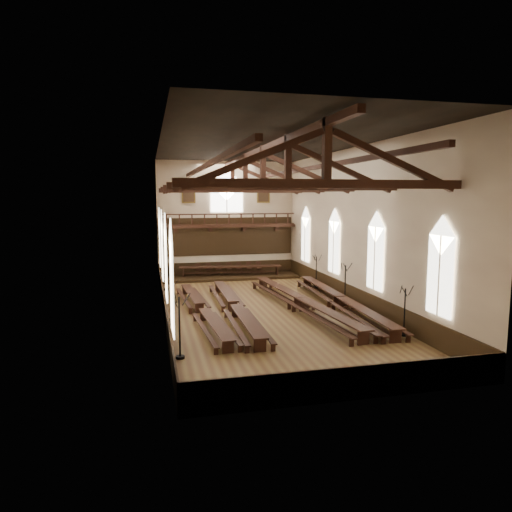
{
  "coord_description": "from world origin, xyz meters",
  "views": [
    {
      "loc": [
        -6.71,
        -26.64,
        6.9
      ],
      "look_at": [
        -0.07,
        1.5,
        3.15
      ],
      "focal_mm": 32.0,
      "sensor_mm": 36.0,
      "label": 1
    }
  ],
  "objects_px": {
    "candelabrum_left_far": "(166,279)",
    "candelabrum_right_near": "(404,321)",
    "dais": "(231,277)",
    "high_table": "(231,267)",
    "candelabrum_right_far": "(316,278)",
    "refectory_row_c": "(301,301)",
    "candelabrum_right_mid": "(345,292)",
    "candelabrum_left_mid": "(172,307)",
    "refectory_row_a": "(202,309)",
    "refectory_row_b": "(235,306)",
    "candelabrum_left_near": "(180,339)",
    "refectory_row_d": "(341,299)"
  },
  "relations": [
    {
      "from": "refectory_row_b",
      "to": "candelabrum_right_mid",
      "type": "xyz_separation_m",
      "value": [
        7.45,
        0.99,
        0.29
      ]
    },
    {
      "from": "refectory_row_b",
      "to": "high_table",
      "type": "xyz_separation_m",
      "value": [
        1.93,
        12.18,
        0.38
      ]
    },
    {
      "from": "candelabrum_right_near",
      "to": "candelabrum_right_far",
      "type": "bearing_deg",
      "value": 90.0
    },
    {
      "from": "dais",
      "to": "candelabrum_right_far",
      "type": "height_order",
      "value": "candelabrum_right_far"
    },
    {
      "from": "refectory_row_d",
      "to": "candelabrum_left_mid",
      "type": "bearing_deg",
      "value": -178.8
    },
    {
      "from": "refectory_row_c",
      "to": "candelabrum_right_near",
      "type": "height_order",
      "value": "candelabrum_right_near"
    },
    {
      "from": "high_table",
      "to": "candelabrum_right_mid",
      "type": "distance_m",
      "value": 12.48
    },
    {
      "from": "refectory_row_a",
      "to": "candelabrum_right_far",
      "type": "bearing_deg",
      "value": 33.83
    },
    {
      "from": "refectory_row_b",
      "to": "candelabrum_right_far",
      "type": "bearing_deg",
      "value": 39.87
    },
    {
      "from": "high_table",
      "to": "refectory_row_d",
      "type": "bearing_deg",
      "value": -68.54
    },
    {
      "from": "candelabrum_right_near",
      "to": "candelabrum_right_mid",
      "type": "bearing_deg",
      "value": 90.0
    },
    {
      "from": "candelabrum_right_far",
      "to": "high_table",
      "type": "bearing_deg",
      "value": 132.82
    },
    {
      "from": "candelabrum_left_mid",
      "to": "candelabrum_right_mid",
      "type": "bearing_deg",
      "value": 6.44
    },
    {
      "from": "refectory_row_a",
      "to": "candelabrum_left_near",
      "type": "distance_m",
      "value": 6.88
    },
    {
      "from": "dais",
      "to": "high_table",
      "type": "height_order",
      "value": "high_table"
    },
    {
      "from": "refectory_row_c",
      "to": "candelabrum_right_mid",
      "type": "bearing_deg",
      "value": 14.48
    },
    {
      "from": "refectory_row_c",
      "to": "candelabrum_left_mid",
      "type": "xyz_separation_m",
      "value": [
        -7.81,
        -0.4,
        0.12
      ]
    },
    {
      "from": "refectory_row_a",
      "to": "candelabrum_right_far",
      "type": "relative_size",
      "value": 5.29
    },
    {
      "from": "dais",
      "to": "candelabrum_right_mid",
      "type": "relative_size",
      "value": 4.23
    },
    {
      "from": "refectory_row_c",
      "to": "candelabrum_left_mid",
      "type": "distance_m",
      "value": 7.82
    },
    {
      "from": "refectory_row_c",
      "to": "dais",
      "type": "xyz_separation_m",
      "value": [
        -2.24,
        12.04,
        -0.47
      ]
    },
    {
      "from": "refectory_row_b",
      "to": "refectory_row_c",
      "type": "bearing_deg",
      "value": 1.95
    },
    {
      "from": "candelabrum_right_far",
      "to": "refectory_row_d",
      "type": "bearing_deg",
      "value": -96.53
    },
    {
      "from": "refectory_row_a",
      "to": "refectory_row_c",
      "type": "relative_size",
      "value": 0.92
    },
    {
      "from": "dais",
      "to": "candelabrum_right_near",
      "type": "relative_size",
      "value": 4.46
    },
    {
      "from": "candelabrum_right_near",
      "to": "refectory_row_b",
      "type": "bearing_deg",
      "value": 140.87
    },
    {
      "from": "refectory_row_d",
      "to": "candelabrum_right_near",
      "type": "distance_m",
      "value": 6.06
    },
    {
      "from": "candelabrum_left_mid",
      "to": "refectory_row_b",
      "type": "bearing_deg",
      "value": 4.12
    },
    {
      "from": "refectory_row_a",
      "to": "candelabrum_right_near",
      "type": "bearing_deg",
      "value": -32.47
    },
    {
      "from": "refectory_row_a",
      "to": "candelabrum_left_far",
      "type": "xyz_separation_m",
      "value": [
        -1.7,
        8.23,
        0.36
      ]
    },
    {
      "from": "refectory_row_a",
      "to": "refectory_row_b",
      "type": "bearing_deg",
      "value": 2.28
    },
    {
      "from": "candelabrum_right_near",
      "to": "candelabrum_right_mid",
      "type": "height_order",
      "value": "candelabrum_right_mid"
    },
    {
      "from": "candelabrum_left_mid",
      "to": "candelabrum_right_near",
      "type": "distance_m",
      "value": 12.52
    },
    {
      "from": "refectory_row_c",
      "to": "high_table",
      "type": "height_order",
      "value": "high_table"
    },
    {
      "from": "candelabrum_right_near",
      "to": "candelabrum_left_far",
      "type": "bearing_deg",
      "value": 127.99
    },
    {
      "from": "candelabrum_left_far",
      "to": "candelabrum_right_near",
      "type": "xyz_separation_m",
      "value": [
        11.1,
        -14.21,
        -0.07
      ]
    },
    {
      "from": "candelabrum_right_mid",
      "to": "candelabrum_right_far",
      "type": "bearing_deg",
      "value": 90.0
    },
    {
      "from": "refectory_row_d",
      "to": "high_table",
      "type": "distance_m",
      "value": 13.14
    },
    {
      "from": "candelabrum_left_mid",
      "to": "candelabrum_right_mid",
      "type": "relative_size",
      "value": 0.85
    },
    {
      "from": "candelabrum_left_near",
      "to": "refectory_row_a",
      "type": "bearing_deg",
      "value": 75.68
    },
    {
      "from": "candelabrum_left_far",
      "to": "candelabrum_right_mid",
      "type": "relative_size",
      "value": 1.03
    },
    {
      "from": "candelabrum_right_near",
      "to": "candelabrum_right_mid",
      "type": "relative_size",
      "value": 0.95
    },
    {
      "from": "candelabrum_left_far",
      "to": "candelabrum_right_mid",
      "type": "bearing_deg",
      "value": -32.84
    },
    {
      "from": "candelabrum_right_near",
      "to": "refectory_row_d",
      "type": "bearing_deg",
      "value": 96.8
    },
    {
      "from": "refectory_row_b",
      "to": "high_table",
      "type": "bearing_deg",
      "value": 81.01
    },
    {
      "from": "dais",
      "to": "candelabrum_left_near",
      "type": "xyz_separation_m",
      "value": [
        -5.58,
        -18.91,
        0.76
      ]
    },
    {
      "from": "refectory_row_c",
      "to": "dais",
      "type": "height_order",
      "value": "refectory_row_c"
    },
    {
      "from": "refectory_row_c",
      "to": "candelabrum_left_mid",
      "type": "relative_size",
      "value": 6.53
    },
    {
      "from": "high_table",
      "to": "candelabrum_left_far",
      "type": "height_order",
      "value": "candelabrum_left_far"
    },
    {
      "from": "refectory_row_b",
      "to": "dais",
      "type": "height_order",
      "value": "refectory_row_b"
    }
  ]
}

